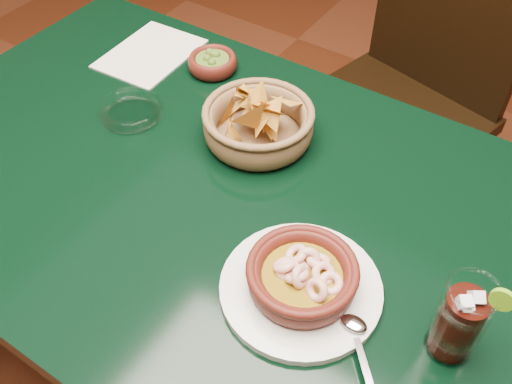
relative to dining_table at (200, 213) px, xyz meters
The scene contains 9 objects.
ground 0.65m from the dining_table, ahead, with size 7.00×7.00×0.00m, color #471C0C.
dining_table is the anchor object (origin of this frame).
dining_chair 0.73m from the dining_table, 79.53° to the left, with size 0.55×0.55×0.98m.
shrimp_plate 0.32m from the dining_table, 20.71° to the right, with size 0.30×0.24×0.08m.
chip_basket 0.20m from the dining_table, 75.98° to the left, with size 0.24×0.24×0.14m.
guacamole_ramekin 0.34m from the dining_table, 121.17° to the left, with size 0.12×0.12×0.04m.
cola_drink 0.52m from the dining_table, ahead, with size 0.14×0.14×0.16m.
glass_ashtray 0.24m from the dining_table, 163.15° to the left, with size 0.13×0.13×0.03m.
paper_menu 0.42m from the dining_table, 142.14° to the left, with size 0.17×0.23×0.00m.
Camera 1 is at (0.48, -0.53, 1.46)m, focal length 40.00 mm.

